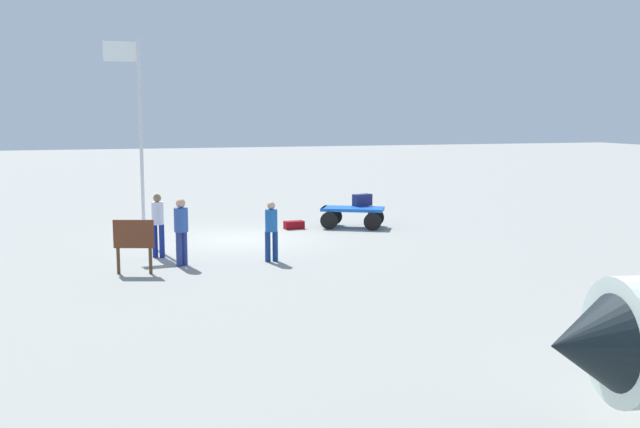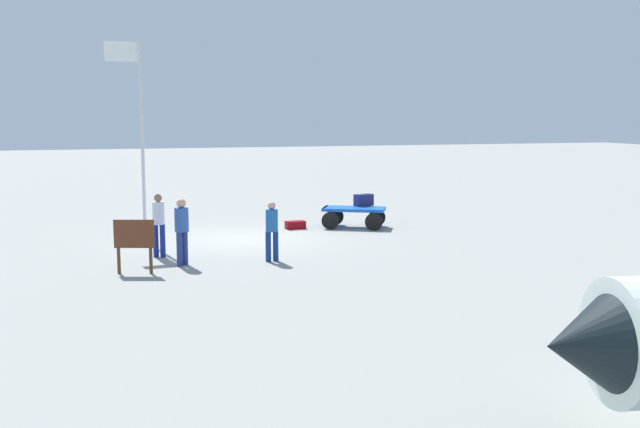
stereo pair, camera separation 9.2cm
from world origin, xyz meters
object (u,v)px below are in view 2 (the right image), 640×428
at_px(worker_supervisor, 159,221).
at_px(worker_lead, 272,228).
at_px(luggage_cart, 353,213).
at_px(worker_trailing, 182,226).
at_px(flagpole, 138,124).
at_px(suitcase_navy, 295,225).
at_px(suitcase_tan, 364,200).
at_px(signboard, 134,238).

bearing_deg(worker_supervisor, worker_lead, 152.45).
relative_size(luggage_cart, worker_lead, 1.48).
bearing_deg(worker_trailing, flagpole, -78.35).
bearing_deg(suitcase_navy, suitcase_tan, -179.76).
bearing_deg(worker_lead, worker_supervisor, -27.55).
xyz_separation_m(suitcase_navy, worker_lead, (1.98, 4.99, 0.74)).
xyz_separation_m(worker_lead, worker_trailing, (2.24, -0.14, 0.12)).
height_order(worker_trailing, flagpole, flagpole).
xyz_separation_m(worker_lead, worker_supervisor, (2.69, -1.41, 0.08)).
relative_size(suitcase_tan, flagpole, 0.12).
distance_m(suitcase_tan, worker_lead, 6.63).
bearing_deg(worker_lead, luggage_cart, -129.65).
bearing_deg(flagpole, suitcase_tan, -170.58).
relative_size(worker_lead, flagpole, 0.26).
bearing_deg(worker_trailing, signboard, 27.42).
relative_size(luggage_cart, suitcase_navy, 3.48).
height_order(worker_trailing, signboard, worker_trailing).
height_order(worker_supervisor, flagpole, flagpole).
bearing_deg(suitcase_navy, worker_trailing, 48.94).
height_order(worker_lead, worker_supervisor, worker_supervisor).
relative_size(suitcase_tan, suitcase_navy, 1.06).
relative_size(suitcase_tan, worker_lead, 0.45).
bearing_deg(luggage_cart, suitcase_navy, -9.06).
distance_m(suitcase_navy, worker_trailing, 6.48).
bearing_deg(suitcase_tan, worker_supervisor, 27.00).
xyz_separation_m(suitcase_tan, suitcase_navy, (2.38, 0.01, -0.74)).
bearing_deg(suitcase_navy, worker_supervisor, 37.48).
bearing_deg(worker_supervisor, luggage_cart, -153.50).
xyz_separation_m(suitcase_navy, worker_supervisor, (4.67, 3.58, 0.82)).
height_order(suitcase_tan, suitcase_navy, suitcase_tan).
xyz_separation_m(suitcase_navy, flagpole, (4.97, 1.21, 3.31)).
xyz_separation_m(worker_lead, flagpole, (2.99, -3.78, 2.57)).
distance_m(luggage_cart, flagpole, 7.54).
distance_m(suitcase_tan, worker_trailing, 8.19).
bearing_deg(worker_supervisor, suitcase_navy, -142.52).
xyz_separation_m(worker_trailing, flagpole, (0.75, -3.64, 2.46)).
bearing_deg(luggage_cart, worker_lead, 50.35).
xyz_separation_m(worker_trailing, signboard, (1.18, 0.61, -0.15)).
bearing_deg(suitcase_tan, flagpole, 9.42).
bearing_deg(luggage_cart, worker_supervisor, 26.50).
height_order(luggage_cart, flagpole, flagpole).
xyz_separation_m(luggage_cart, suitcase_tan, (-0.47, -0.31, 0.40)).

